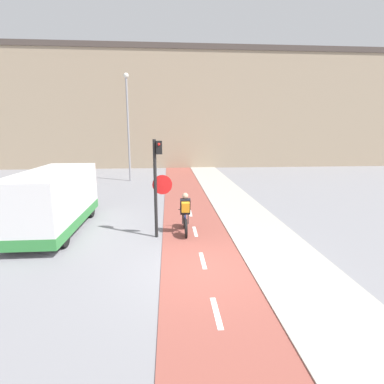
% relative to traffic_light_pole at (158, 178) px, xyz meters
% --- Properties ---
extents(ground_plane, '(120.00, 120.00, 0.00)m').
position_rel_traffic_light_pole_xyz_m(ground_plane, '(1.31, -2.59, -2.09)').
color(ground_plane, gray).
extents(bike_lane, '(2.37, 60.00, 0.02)m').
position_rel_traffic_light_pole_xyz_m(bike_lane, '(1.31, -2.59, -2.08)').
color(bike_lane, brown).
rests_on(bike_lane, ground_plane).
extents(sidewalk_strip, '(2.40, 60.00, 0.05)m').
position_rel_traffic_light_pole_xyz_m(sidewalk_strip, '(3.70, -2.59, -2.06)').
color(sidewalk_strip, '#A8A399').
rests_on(sidewalk_strip, ground_plane).
extents(building_row_background, '(60.00, 5.20, 11.38)m').
position_rel_traffic_light_pole_xyz_m(building_row_background, '(1.31, 21.68, 3.61)').
color(building_row_background, gray).
rests_on(building_row_background, ground_plane).
extents(traffic_light_pole, '(0.67, 0.25, 3.38)m').
position_rel_traffic_light_pole_xyz_m(traffic_light_pole, '(0.00, 0.00, 0.00)').
color(traffic_light_pole, black).
rests_on(traffic_light_pole, ground_plane).
extents(street_lamp_far, '(0.36, 0.36, 7.51)m').
position_rel_traffic_light_pole_xyz_m(street_lamp_far, '(-2.45, 11.97, 2.45)').
color(street_lamp_far, gray).
rests_on(street_lamp_far, ground_plane).
extents(cyclist_near, '(0.46, 1.69, 1.50)m').
position_rel_traffic_light_pole_xyz_m(cyclist_near, '(0.95, 0.31, -1.37)').
color(cyclist_near, black).
rests_on(cyclist_near, ground_plane).
extents(van, '(1.91, 5.25, 2.23)m').
position_rel_traffic_light_pole_xyz_m(van, '(-3.85, 1.00, -0.98)').
color(van, silver).
rests_on(van, ground_plane).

